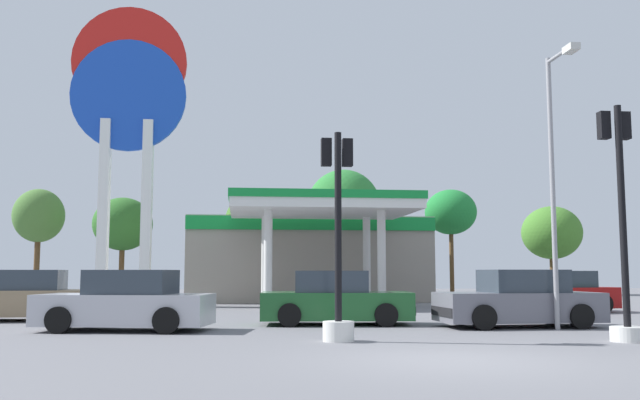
{
  "coord_description": "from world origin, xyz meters",
  "views": [
    {
      "loc": [
        -3.36,
        -10.58,
        1.37
      ],
      "look_at": [
        -0.77,
        12.18,
        3.79
      ],
      "focal_mm": 38.38,
      "sensor_mm": 36.0,
      "label": 1
    }
  ],
  "objects_px": {
    "car_5": "(335,300)",
    "tree_3": "(344,207)",
    "tree_2": "(258,226)",
    "tree_5": "(552,233)",
    "car_0": "(559,293)",
    "car_3": "(127,303)",
    "tree_0": "(39,216)",
    "traffic_signal_0": "(623,247)",
    "tree_1": "(123,224)",
    "car_2": "(32,297)",
    "corner_streetlamp": "(556,162)",
    "tree_4": "(451,213)",
    "traffic_signal_1": "(338,263)",
    "station_pole_sign": "(128,112)",
    "car_4": "(519,301)"
  },
  "relations": [
    {
      "from": "traffic_signal_0",
      "to": "traffic_signal_1",
      "type": "relative_size",
      "value": 1.13
    },
    {
      "from": "car_0",
      "to": "tree_1",
      "type": "height_order",
      "value": "tree_1"
    },
    {
      "from": "car_4",
      "to": "traffic_signal_0",
      "type": "height_order",
      "value": "traffic_signal_0"
    },
    {
      "from": "car_3",
      "to": "tree_1",
      "type": "height_order",
      "value": "tree_1"
    },
    {
      "from": "car_4",
      "to": "tree_2",
      "type": "distance_m",
      "value": 23.53
    },
    {
      "from": "car_0",
      "to": "tree_4",
      "type": "bearing_deg",
      "value": 85.03
    },
    {
      "from": "tree_5",
      "to": "corner_streetlamp",
      "type": "bearing_deg",
      "value": -114.94
    },
    {
      "from": "tree_2",
      "to": "tree_5",
      "type": "height_order",
      "value": "tree_2"
    },
    {
      "from": "tree_2",
      "to": "traffic_signal_1",
      "type": "bearing_deg",
      "value": -87.7
    },
    {
      "from": "car_2",
      "to": "tree_4",
      "type": "xyz_separation_m",
      "value": [
        18.21,
        18.78,
        4.23
      ]
    },
    {
      "from": "tree_4",
      "to": "corner_streetlamp",
      "type": "height_order",
      "value": "corner_streetlamp"
    },
    {
      "from": "car_3",
      "to": "tree_0",
      "type": "bearing_deg",
      "value": 110.48
    },
    {
      "from": "tree_2",
      "to": "tree_3",
      "type": "relative_size",
      "value": 0.82
    },
    {
      "from": "tree_0",
      "to": "tree_3",
      "type": "height_order",
      "value": "tree_3"
    },
    {
      "from": "station_pole_sign",
      "to": "tree_2",
      "type": "xyz_separation_m",
      "value": [
        5.64,
        10.77,
        -3.93
      ]
    },
    {
      "from": "car_3",
      "to": "traffic_signal_1",
      "type": "bearing_deg",
      "value": -32.68
    },
    {
      "from": "car_0",
      "to": "car_3",
      "type": "relative_size",
      "value": 1.01
    },
    {
      "from": "tree_1",
      "to": "tree_3",
      "type": "distance_m",
      "value": 12.69
    },
    {
      "from": "tree_1",
      "to": "corner_streetlamp",
      "type": "relative_size",
      "value": 0.84
    },
    {
      "from": "car_2",
      "to": "tree_4",
      "type": "height_order",
      "value": "tree_4"
    },
    {
      "from": "tree_5",
      "to": "tree_3",
      "type": "bearing_deg",
      "value": -178.82
    },
    {
      "from": "traffic_signal_1",
      "to": "tree_1",
      "type": "distance_m",
      "value": 27.3
    },
    {
      "from": "car_0",
      "to": "car_3",
      "type": "bearing_deg",
      "value": -156.36
    },
    {
      "from": "station_pole_sign",
      "to": "corner_streetlamp",
      "type": "bearing_deg",
      "value": -46.49
    },
    {
      "from": "tree_0",
      "to": "traffic_signal_1",
      "type": "bearing_deg",
      "value": -63.22
    },
    {
      "from": "tree_5",
      "to": "car_4",
      "type": "bearing_deg",
      "value": -117.1
    },
    {
      "from": "station_pole_sign",
      "to": "tree_4",
      "type": "relative_size",
      "value": 1.99
    },
    {
      "from": "car_2",
      "to": "tree_0",
      "type": "height_order",
      "value": "tree_0"
    },
    {
      "from": "car_5",
      "to": "tree_3",
      "type": "height_order",
      "value": "tree_3"
    },
    {
      "from": "corner_streetlamp",
      "to": "car_2",
      "type": "bearing_deg",
      "value": 159.81
    },
    {
      "from": "station_pole_sign",
      "to": "traffic_signal_0",
      "type": "bearing_deg",
      "value": -51.25
    },
    {
      "from": "station_pole_sign",
      "to": "tree_4",
      "type": "distance_m",
      "value": 20.4
    },
    {
      "from": "tree_1",
      "to": "tree_5",
      "type": "bearing_deg",
      "value": 1.18
    },
    {
      "from": "station_pole_sign",
      "to": "car_0",
      "type": "xyz_separation_m",
      "value": [
        15.56,
        -5.84,
        -7.31
      ]
    },
    {
      "from": "traffic_signal_1",
      "to": "tree_1",
      "type": "xyz_separation_m",
      "value": [
        -8.63,
        25.79,
        2.49
      ]
    },
    {
      "from": "traffic_signal_0",
      "to": "traffic_signal_1",
      "type": "bearing_deg",
      "value": 173.17
    },
    {
      "from": "car_0",
      "to": "tree_4",
      "type": "distance_m",
      "value": 17.28
    },
    {
      "from": "tree_0",
      "to": "tree_3",
      "type": "bearing_deg",
      "value": -2.0
    },
    {
      "from": "car_4",
      "to": "tree_3",
      "type": "xyz_separation_m",
      "value": [
        -1.0,
        23.06,
        4.52
      ]
    },
    {
      "from": "car_2",
      "to": "corner_streetlamp",
      "type": "bearing_deg",
      "value": -20.19
    },
    {
      "from": "car_4",
      "to": "corner_streetlamp",
      "type": "xyz_separation_m",
      "value": [
        0.55,
        -1.15,
        3.37
      ]
    },
    {
      "from": "traffic_signal_0",
      "to": "tree_1",
      "type": "distance_m",
      "value": 30.17
    },
    {
      "from": "car_4",
      "to": "tree_1",
      "type": "xyz_separation_m",
      "value": [
        -13.63,
        22.8,
        3.4
      ]
    },
    {
      "from": "tree_4",
      "to": "corner_streetlamp",
      "type": "bearing_deg",
      "value": -101.43
    },
    {
      "from": "car_5",
      "to": "tree_3",
      "type": "xyz_separation_m",
      "value": [
        3.47,
        21.76,
        4.53
      ]
    },
    {
      "from": "car_5",
      "to": "corner_streetlamp",
      "type": "bearing_deg",
      "value": -25.99
    },
    {
      "from": "car_4",
      "to": "tree_5",
      "type": "distance_m",
      "value": 26.39
    },
    {
      "from": "tree_1",
      "to": "tree_3",
      "type": "height_order",
      "value": "tree_3"
    },
    {
      "from": "car_4",
      "to": "tree_2",
      "type": "xyz_separation_m",
      "value": [
        -6.03,
        22.5,
        3.36
      ]
    },
    {
      "from": "corner_streetlamp",
      "to": "tree_5",
      "type": "bearing_deg",
      "value": 65.06
    }
  ]
}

